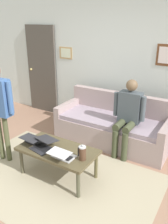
% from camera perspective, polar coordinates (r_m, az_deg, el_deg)
% --- Properties ---
extents(ground_plane, '(7.68, 7.68, 0.00)m').
position_cam_1_polar(ground_plane, '(3.58, -6.80, -16.35)').
color(ground_plane, '#98705A').
extents(area_rug, '(2.93, 1.89, 0.01)m').
position_cam_1_polar(area_rug, '(3.64, -7.07, -15.59)').
color(area_rug, tan).
rests_on(area_rug, ground_plane).
extents(back_wall, '(7.04, 0.11, 2.70)m').
position_cam_1_polar(back_wall, '(4.80, 9.02, 11.36)').
color(back_wall, silver).
rests_on(back_wall, ground_plane).
extents(interior_door, '(0.82, 0.09, 2.05)m').
position_cam_1_polar(interior_door, '(5.84, -10.10, 9.88)').
color(interior_door, '#49433D').
rests_on(interior_door, ground_plane).
extents(couch, '(2.07, 0.85, 0.88)m').
position_cam_1_polar(couch, '(4.47, 7.07, -3.46)').
color(couch, '#A28C8C').
rests_on(couch, ground_plane).
extents(coffee_table, '(1.13, 0.61, 0.45)m').
position_cam_1_polar(coffee_table, '(3.48, -6.35, -9.53)').
color(coffee_table, brown).
rests_on(coffee_table, ground_plane).
extents(laptop_left, '(0.36, 0.38, 0.14)m').
position_cam_1_polar(laptop_left, '(3.47, -9.70, -7.92)').
color(laptop_left, '#28282D').
rests_on(laptop_left, coffee_table).
extents(laptop_center, '(0.32, 0.30, 0.12)m').
position_cam_1_polar(laptop_center, '(3.23, -5.23, -10.28)').
color(laptop_center, silver).
rests_on(laptop_center, coffee_table).
extents(laptop_right, '(0.34, 0.34, 0.12)m').
position_cam_1_polar(laptop_right, '(3.64, -11.81, -6.70)').
color(laptop_right, '#28282D').
rests_on(laptop_right, coffee_table).
extents(french_press, '(0.12, 0.10, 0.23)m').
position_cam_1_polar(french_press, '(3.15, -0.41, -9.83)').
color(french_press, '#4C3323').
rests_on(french_press, coffee_table).
extents(person_seated, '(0.55, 0.51, 1.28)m').
position_cam_1_polar(person_seated, '(3.99, 10.55, -0.27)').
color(person_seated, '#3D432C').
rests_on(person_seated, ground_plane).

